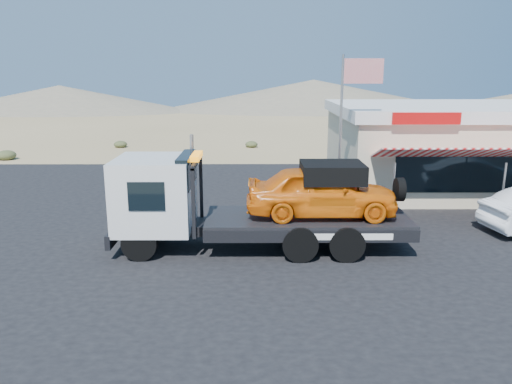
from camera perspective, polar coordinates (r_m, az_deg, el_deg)
ground at (r=15.33m, az=-5.65°, el=-7.13°), size 120.00×120.00×0.00m
asphalt_lot at (r=18.11m, az=1.55°, el=-3.74°), size 32.00×24.00×0.02m
tow_truck at (r=15.31m, az=-0.26°, el=-0.76°), size 8.95×2.65×2.99m
jerky_store at (r=25.18m, az=20.92°, el=4.94°), size 10.40×9.97×3.90m
flagpole at (r=19.16m, az=10.38°, el=8.48°), size 1.55×0.10×6.00m
distant_hills at (r=70.39m, az=-9.61°, el=10.63°), size 126.00×48.00×4.20m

